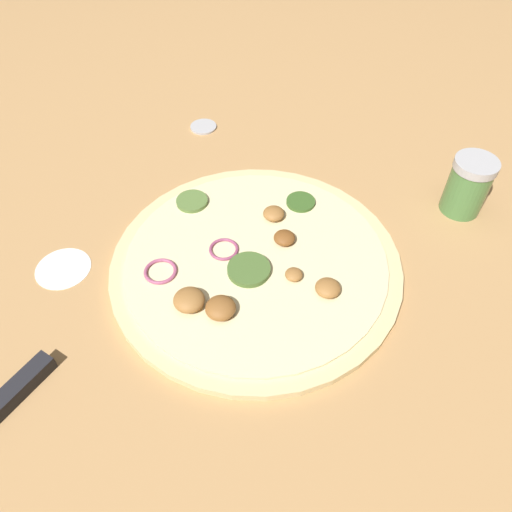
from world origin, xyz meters
name	(u,v)px	position (x,y,z in m)	size (l,w,h in m)	color
ground_plane	(256,267)	(0.00, 0.00, 0.00)	(3.00, 3.00, 0.00)	tan
pizza	(255,263)	(0.00, 0.00, 0.01)	(0.38, 0.38, 0.03)	beige
spice_jar	(468,186)	(-0.30, -0.09, 0.04)	(0.06, 0.06, 0.09)	#4C7F42
loose_cap	(203,126)	(0.07, -0.32, 0.00)	(0.05, 0.05, 0.01)	#B2B2B7
flour_patch	(63,268)	(0.25, -0.01, 0.00)	(0.07, 0.07, 0.00)	white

